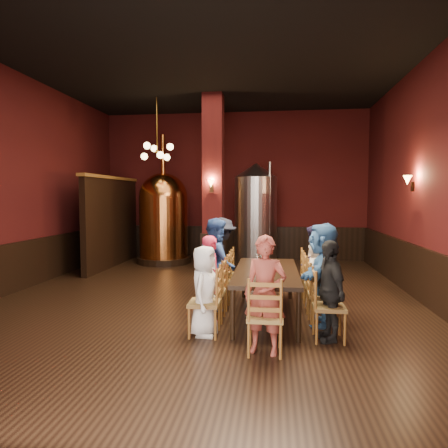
# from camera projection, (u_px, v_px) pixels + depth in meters

# --- Properties ---
(room) EXTENTS (10.00, 10.02, 4.50)m
(room) POSITION_uv_depth(u_px,v_px,m) (206.00, 179.00, 7.38)
(room) COLOR black
(room) RESTS_ON ground
(wainscot_right) EXTENTS (0.08, 9.90, 1.00)m
(wainscot_right) POSITION_uv_depth(u_px,v_px,m) (429.00, 278.00, 7.00)
(wainscot_right) COLOR black
(wainscot_right) RESTS_ON ground
(wainscot_back) EXTENTS (7.90, 0.08, 1.00)m
(wainscot_back) POSITION_uv_depth(u_px,v_px,m) (234.00, 242.00, 12.41)
(wainscot_back) COLOR black
(wainscot_back) RESTS_ON ground
(wainscot_left) EXTENTS (0.08, 9.90, 1.00)m
(wainscot_left) POSITION_uv_depth(u_px,v_px,m) (12.00, 268.00, 8.00)
(wainscot_left) COLOR black
(wainscot_left) RESTS_ON ground
(column) EXTENTS (0.58, 0.58, 4.50)m
(column) POSITION_uv_depth(u_px,v_px,m) (213.00, 184.00, 10.19)
(column) COLOR #420F0E
(column) RESTS_ON ground
(partition) EXTENTS (0.22, 3.50, 2.40)m
(partition) POSITION_uv_depth(u_px,v_px,m) (112.00, 223.00, 11.02)
(partition) COLOR black
(partition) RESTS_ON ground
(pendant_cluster) EXTENTS (0.90, 0.90, 1.70)m
(pendant_cluster) POSITION_uv_depth(u_px,v_px,m) (157.00, 152.00, 10.42)
(pendant_cluster) COLOR #A57226
(pendant_cluster) RESTS_ON room
(sconce_wall) EXTENTS (0.20, 0.20, 0.36)m
(sconce_wall) POSITION_uv_depth(u_px,v_px,m) (413.00, 183.00, 7.68)
(sconce_wall) COLOR black
(sconce_wall) RESTS_ON room
(sconce_column) EXTENTS (0.20, 0.20, 0.36)m
(sconce_column) POSITION_uv_depth(u_px,v_px,m) (211.00, 186.00, 9.89)
(sconce_column) COLOR black
(sconce_column) RESTS_ON column
(dining_table) EXTENTS (1.03, 2.41, 0.75)m
(dining_table) POSITION_uv_depth(u_px,v_px,m) (266.00, 274.00, 6.44)
(dining_table) COLOR black
(dining_table) RESTS_ON ground
(chair_0) EXTENTS (0.47, 0.47, 0.92)m
(chair_0) POSITION_uv_depth(u_px,v_px,m) (204.00, 303.00, 5.56)
(chair_0) COLOR #975926
(chair_0) RESTS_ON ground
(person_0) EXTENTS (0.47, 0.66, 1.26)m
(person_0) POSITION_uv_depth(u_px,v_px,m) (204.00, 291.00, 5.55)
(person_0) COLOR white
(person_0) RESTS_ON ground
(chair_1) EXTENTS (0.47, 0.47, 0.92)m
(chair_1) POSITION_uv_depth(u_px,v_px,m) (211.00, 291.00, 6.22)
(chair_1) COLOR #975926
(chair_1) RESTS_ON ground
(person_1) EXTENTS (0.48, 0.57, 1.33)m
(person_1) POSITION_uv_depth(u_px,v_px,m) (211.00, 278.00, 6.21)
(person_1) COLOR #CD2341
(person_1) RESTS_ON ground
(chair_2) EXTENTS (0.47, 0.47, 0.92)m
(chair_2) POSITION_uv_depth(u_px,v_px,m) (217.00, 282.00, 6.88)
(chair_2) COLOR #975926
(chair_2) RESTS_ON ground
(person_2) EXTENTS (0.58, 0.84, 1.57)m
(person_2) POSITION_uv_depth(u_px,v_px,m) (217.00, 263.00, 6.86)
(person_2) COLOR #284688
(person_2) RESTS_ON ground
(chair_3) EXTENTS (0.47, 0.47, 0.92)m
(chair_3) POSITION_uv_depth(u_px,v_px,m) (222.00, 275.00, 7.54)
(chair_3) COLOR #975926
(chair_3) RESTS_ON ground
(person_3) EXTENTS (0.86, 1.13, 1.54)m
(person_3) POSITION_uv_depth(u_px,v_px,m) (222.00, 258.00, 7.52)
(person_3) COLOR black
(person_3) RESTS_ON ground
(chair_4) EXTENTS (0.47, 0.47, 0.92)m
(chair_4) POSITION_uv_depth(u_px,v_px,m) (329.00, 306.00, 5.36)
(chair_4) COLOR #975926
(chair_4) RESTS_ON ground
(person_4) EXTENTS (0.54, 0.86, 1.36)m
(person_4) POSITION_uv_depth(u_px,v_px,m) (329.00, 290.00, 5.35)
(person_4) COLOR black
(person_4) RESTS_ON ground
(chair_5) EXTENTS (0.47, 0.47, 0.92)m
(chair_5) POSITION_uv_depth(u_px,v_px,m) (323.00, 294.00, 6.03)
(chair_5) COLOR #975926
(chair_5) RESTS_ON ground
(person_5) EXTENTS (0.77, 1.50, 1.55)m
(person_5) POSITION_uv_depth(u_px,v_px,m) (323.00, 274.00, 6.01)
(person_5) COLOR #305C92
(person_5) RESTS_ON ground
(chair_6) EXTENTS (0.47, 0.47, 0.92)m
(chair_6) POSITION_uv_depth(u_px,v_px,m) (317.00, 285.00, 6.68)
(chair_6) COLOR #975926
(chair_6) RESTS_ON ground
(person_6) EXTENTS (0.47, 0.67, 1.28)m
(person_6) POSITION_uv_depth(u_px,v_px,m) (318.00, 274.00, 6.67)
(person_6) COLOR white
(person_6) RESTS_ON ground
(chair_7) EXTENTS (0.47, 0.47, 0.92)m
(chair_7) POSITION_uv_depth(u_px,v_px,m) (313.00, 277.00, 7.35)
(chair_7) COLOR #975926
(chair_7) RESTS_ON ground
(person_7) EXTENTS (0.55, 0.76, 1.41)m
(person_7) POSITION_uv_depth(u_px,v_px,m) (313.00, 263.00, 7.33)
(person_7) COLOR #221C39
(person_7) RESTS_ON ground
(chair_8) EXTENTS (0.47, 0.47, 0.92)m
(chair_8) POSITION_uv_depth(u_px,v_px,m) (265.00, 316.00, 4.92)
(chair_8) COLOR #975926
(chair_8) RESTS_ON ground
(person_8) EXTENTS (0.60, 0.47, 1.47)m
(person_8) POSITION_uv_depth(u_px,v_px,m) (265.00, 295.00, 4.90)
(person_8) COLOR #983E32
(person_8) RESTS_ON ground
(copper_kettle) EXTENTS (1.78, 1.78, 3.69)m
(copper_kettle) POSITION_uv_depth(u_px,v_px,m) (164.00, 217.00, 11.56)
(copper_kettle) COLOR black
(copper_kettle) RESTS_ON ground
(steel_vessel) EXTENTS (1.48, 1.48, 2.86)m
(steel_vessel) POSITION_uv_depth(u_px,v_px,m) (256.00, 214.00, 11.26)
(steel_vessel) COLOR #B2B2B7
(steel_vessel) RESTS_ON ground
(rose_vase) EXTENTS (0.21, 0.21, 0.35)m
(rose_vase) POSITION_uv_depth(u_px,v_px,m) (265.00, 248.00, 7.41)
(rose_vase) COLOR white
(rose_vase) RESTS_ON dining_table
(wine_glass_0) EXTENTS (0.07, 0.07, 0.17)m
(wine_glass_0) POSITION_uv_depth(u_px,v_px,m) (261.00, 261.00, 6.85)
(wine_glass_0) COLOR white
(wine_glass_0) RESTS_ON dining_table
(wine_glass_1) EXTENTS (0.07, 0.07, 0.17)m
(wine_glass_1) POSITION_uv_depth(u_px,v_px,m) (272.00, 265.00, 6.41)
(wine_glass_1) COLOR white
(wine_glass_1) RESTS_ON dining_table
(wine_glass_2) EXTENTS (0.07, 0.07, 0.17)m
(wine_glass_2) POSITION_uv_depth(u_px,v_px,m) (257.00, 262.00, 6.75)
(wine_glass_2) COLOR white
(wine_glass_2) RESTS_ON dining_table
(wine_glass_3) EXTENTS (0.07, 0.07, 0.17)m
(wine_glass_3) POSITION_uv_depth(u_px,v_px,m) (257.00, 259.00, 7.03)
(wine_glass_3) COLOR white
(wine_glass_3) RESTS_ON dining_table
(wine_glass_4) EXTENTS (0.07, 0.07, 0.17)m
(wine_glass_4) POSITION_uv_depth(u_px,v_px,m) (274.00, 265.00, 6.44)
(wine_glass_4) COLOR white
(wine_glass_4) RESTS_ON dining_table
(wine_glass_5) EXTENTS (0.07, 0.07, 0.17)m
(wine_glass_5) POSITION_uv_depth(u_px,v_px,m) (262.00, 265.00, 6.43)
(wine_glass_5) COLOR white
(wine_glass_5) RESTS_ON dining_table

